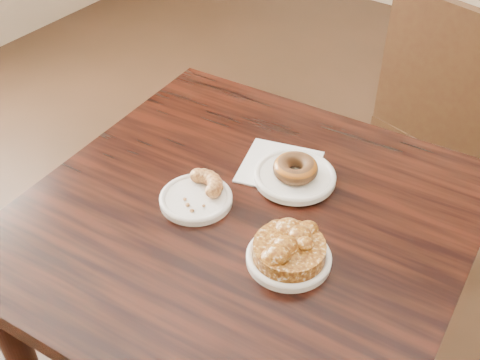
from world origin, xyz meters
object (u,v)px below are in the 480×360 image
Objects in this scene: glazed_donut at (295,168)px; cafe_table at (243,332)px; chair_far at (461,124)px; cruller_fragment at (195,191)px; apple_fritter at (289,247)px.

cafe_table is at bearing -100.58° from glazed_donut.
chair_far is 8.33× the size of cruller_fragment.
cafe_table is 7.56× the size of cruller_fragment.
apple_fritter is at bearing -61.44° from glazed_donut.
apple_fritter is at bearing -25.63° from cafe_table.
apple_fritter is at bearing -6.74° from cruller_fragment.
glazed_donut is (-0.11, -0.86, 0.33)m from chair_far.
cafe_table is at bearing 158.67° from apple_fritter.
chair_far is 9.87× the size of glazed_donut.
glazed_donut is 0.84× the size of cruller_fragment.
chair_far is at bearing 89.50° from apple_fritter.
cruller_fragment is at bearing -126.70° from glazed_donut.
glazed_donut reaches higher than cruller_fragment.
apple_fritter is 1.58× the size of cruller_fragment.
chair_far is at bearing 82.40° from glazed_donut.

